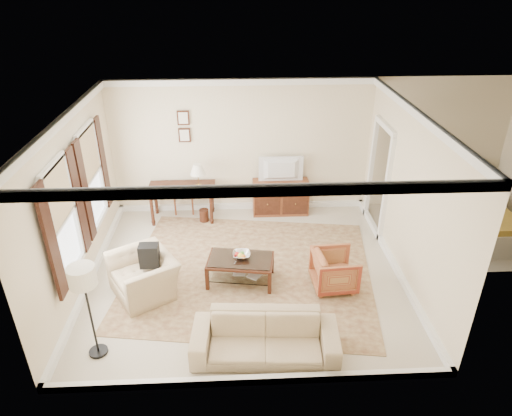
{
  "coord_description": "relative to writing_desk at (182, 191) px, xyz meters",
  "views": [
    {
      "loc": [
        -0.15,
        -6.68,
        4.88
      ],
      "look_at": [
        0.2,
        0.3,
        1.15
      ],
      "focal_mm": 32.0,
      "sensor_mm": 36.0,
      "label": 1
    }
  ],
  "objects": [
    {
      "name": "desk_chair",
      "position": [
        -0.0,
        0.35,
        -0.13
      ],
      "size": [
        0.46,
        0.46,
        1.05
      ],
      "primitive_type": null,
      "rotation": [
        0.0,
        0.0,
        0.02
      ],
      "color": "brown",
      "rests_on": "room_shell"
    },
    {
      "name": "club_armchair",
      "position": [
        -0.41,
        -2.52,
        -0.19
      ],
      "size": [
        1.15,
        1.27,
        0.93
      ],
      "primitive_type": "imported",
      "rotation": [
        0.0,
        0.0,
        -1.02
      ],
      "color": "tan",
      "rests_on": "room_shell"
    },
    {
      "name": "floor_lamp",
      "position": [
        -0.87,
        -3.86,
        0.58
      ],
      "size": [
        0.37,
        0.37,
        1.48
      ],
      "color": "black",
      "rests_on": "room_shell"
    },
    {
      "name": "tv",
      "position": [
        2.12,
        0.17,
        0.55
      ],
      "size": [
        0.91,
        0.52,
        0.12
      ],
      "primitive_type": "imported",
      "rotation": [
        0.0,
        0.0,
        3.14
      ],
      "color": "black",
      "rests_on": "sideboard"
    },
    {
      "name": "desk_lamp",
      "position": [
        0.36,
        0.0,
        0.36
      ],
      "size": [
        0.32,
        0.32,
        0.5
      ],
      "primitive_type": null,
      "color": "silver",
      "rests_on": "writing_desk"
    },
    {
      "name": "doorway",
      "position": [
        3.99,
        -0.55,
        0.42
      ],
      "size": [
        0.1,
        1.12,
        2.25
      ],
      "primitive_type": null,
      "color": "white",
      "rests_on": "room_shell"
    },
    {
      "name": "coffee_table",
      "position": [
        1.19,
        -2.3,
        -0.29
      ],
      "size": [
        1.2,
        0.81,
        0.47
      ],
      "rotation": [
        0.0,
        0.0,
        -0.15
      ],
      "color": "#441F13",
      "rests_on": "room_shell"
    },
    {
      "name": "room_shell",
      "position": [
        1.28,
        -2.05,
        1.82
      ],
      "size": [
        5.51,
        5.01,
        2.91
      ],
      "color": "beige",
      "rests_on": "ground"
    },
    {
      "name": "rug",
      "position": [
        1.35,
        -2.03,
        -0.65
      ],
      "size": [
        4.76,
        4.24,
        0.01
      ],
      "primitive_type": "cube",
      "rotation": [
        0.0,
        0.0,
        -0.14
      ],
      "color": "brown",
      "rests_on": "room_shell"
    },
    {
      "name": "window_rear",
      "position": [
        -1.42,
        -1.15,
        0.9
      ],
      "size": [
        0.12,
        1.56,
        1.8
      ],
      "primitive_type": null,
      "color": "#CCB284",
      "rests_on": "room_shell"
    },
    {
      "name": "striped_armchair",
      "position": [
        2.77,
        -2.52,
        -0.29
      ],
      "size": [
        0.71,
        0.75,
        0.73
      ],
      "primitive_type": "imported",
      "rotation": [
        0.0,
        0.0,
        1.64
      ],
      "color": "maroon",
      "rests_on": "room_shell"
    },
    {
      "name": "window_front",
      "position": [
        -1.42,
        -2.75,
        0.9
      ],
      "size": [
        0.12,
        1.56,
        1.8
      ],
      "primitive_type": null,
      "color": "#CCB284",
      "rests_on": "room_shell"
    },
    {
      "name": "writing_desk",
      "position": [
        0.0,
        0.0,
        0.0
      ],
      "size": [
        1.39,
        0.7,
        0.76
      ],
      "color": "#441F13",
      "rests_on": "room_shell"
    },
    {
      "name": "fruit_bowl",
      "position": [
        1.21,
        -2.24,
        -0.13
      ],
      "size": [
        0.42,
        0.42,
        0.1
      ],
      "primitive_type": "imported",
      "color": "silver",
      "rests_on": "coffee_table"
    },
    {
      "name": "sofa",
      "position": [
        1.5,
        -4.0,
        -0.25
      ],
      "size": [
        2.07,
        0.73,
        0.8
      ],
      "primitive_type": "imported",
      "rotation": [
        0.0,
        0.0,
        -0.07
      ],
      "color": "tan",
      "rests_on": "room_shell"
    },
    {
      "name": "book_a",
      "position": [
        1.07,
        -2.23,
        -0.47
      ],
      "size": [
        0.28,
        0.08,
        0.38
      ],
      "primitive_type": "imported",
      "rotation": [
        0.0,
        0.0,
        -0.15
      ],
      "color": "brown",
      "rests_on": "coffee_table"
    },
    {
      "name": "annex_bedroom",
      "position": [
        5.77,
        -0.9,
        -0.31
      ],
      "size": [
        3.0,
        2.7,
        2.9
      ],
      "color": "beige",
      "rests_on": "ground"
    },
    {
      "name": "sideboard",
      "position": [
        2.12,
        0.19,
        -0.28
      ],
      "size": [
        1.21,
        0.47,
        0.75
      ],
      "primitive_type": "cube",
      "color": "brown",
      "rests_on": "room_shell"
    },
    {
      "name": "framed_prints",
      "position": [
        0.1,
        0.42,
        1.29
      ],
      "size": [
        0.25,
        0.04,
        0.68
      ],
      "primitive_type": null,
      "color": "#441F13",
      "rests_on": "room_shell"
    },
    {
      "name": "book_b",
      "position": [
        1.36,
        -2.3,
        -0.47
      ],
      "size": [
        0.24,
        0.19,
        0.38
      ],
      "primitive_type": "imported",
      "rotation": [
        0.0,
        0.0,
        -0.63
      ],
      "color": "brown",
      "rests_on": "coffee_table"
    },
    {
      "name": "backpack",
      "position": [
        -0.3,
        -2.42,
        0.06
      ],
      "size": [
        0.36,
        0.39,
        0.4
      ],
      "primitive_type": "cube",
      "rotation": [
        0.0,
        0.0,
        -0.99
      ],
      "color": "black",
      "rests_on": "club_armchair"
    }
  ]
}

